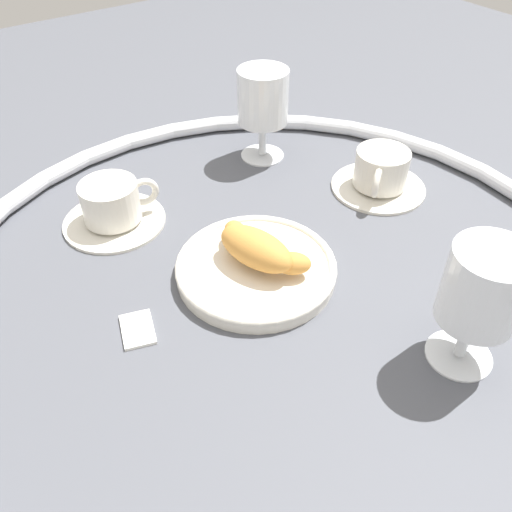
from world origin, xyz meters
The scene contains 9 objects.
ground_plane centered at (0.00, 0.00, 0.00)m, with size 2.20×2.20×0.00m, color #4C4F56.
table_chrome_rim centered at (0.00, 0.00, 0.01)m, with size 0.80×0.80×0.02m, color silver.
pastry_plate centered at (-0.03, -0.01, 0.01)m, with size 0.19×0.19×0.02m.
croissant_large centered at (-0.03, 0.00, 0.04)m, with size 0.13×0.09×0.04m.
coffee_cup_near centered at (-0.07, 0.24, 0.03)m, with size 0.14×0.14×0.06m.
coffee_cup_far centered at (-0.22, -0.10, 0.03)m, with size 0.14×0.14×0.06m.
juice_glass_left centered at (-0.25, 0.16, 0.09)m, with size 0.08×0.08×0.14m.
juice_glass_right centered at (0.20, 0.09, 0.09)m, with size 0.08×0.08×0.14m.
sugar_packet centered at (-0.03, -0.16, 0.00)m, with size 0.05×0.03×0.01m, color white.
Camera 1 is at (0.36, -0.29, 0.45)m, focal length 38.15 mm.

